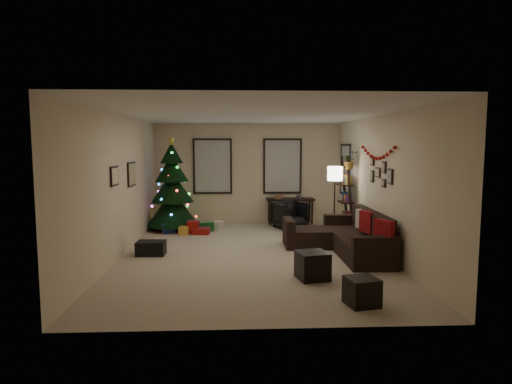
% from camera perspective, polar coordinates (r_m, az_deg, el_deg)
% --- Properties ---
extents(floor, '(7.00, 7.00, 0.00)m').
position_cam_1_polar(floor, '(8.54, -0.49, -8.14)').
color(floor, '#BBA88D').
rests_on(floor, ground).
extents(ceiling, '(7.00, 7.00, 0.00)m').
position_cam_1_polar(ceiling, '(8.29, -0.51, 10.26)').
color(ceiling, white).
rests_on(ceiling, floor).
extents(wall_back, '(5.00, 0.00, 5.00)m').
position_cam_1_polar(wall_back, '(11.79, -1.12, 2.47)').
color(wall_back, beige).
rests_on(wall_back, floor).
extents(wall_front, '(5.00, 0.00, 5.00)m').
position_cam_1_polar(wall_front, '(4.84, 1.00, -2.83)').
color(wall_front, beige).
rests_on(wall_front, floor).
extents(wall_left, '(0.00, 7.00, 7.00)m').
position_cam_1_polar(wall_left, '(8.59, -17.42, 0.82)').
color(wall_left, beige).
rests_on(wall_left, floor).
extents(wall_right, '(0.00, 7.00, 7.00)m').
position_cam_1_polar(wall_right, '(8.76, 16.07, 0.96)').
color(wall_right, beige).
rests_on(wall_right, floor).
extents(window_back_left, '(1.05, 0.06, 1.50)m').
position_cam_1_polar(window_back_left, '(11.77, -5.75, 3.40)').
color(window_back_left, '#728CB2').
rests_on(window_back_left, wall_back).
extents(window_back_right, '(1.05, 0.06, 1.50)m').
position_cam_1_polar(window_back_right, '(11.82, 3.50, 3.43)').
color(window_back_right, '#728CB2').
rests_on(window_back_right, wall_back).
extents(window_right_wall, '(0.06, 0.90, 1.30)m').
position_cam_1_polar(window_right_wall, '(11.18, 11.78, 2.91)').
color(window_right_wall, '#728CB2').
rests_on(window_right_wall, wall_right).
extents(christmas_tree, '(1.28, 1.28, 2.38)m').
position_cam_1_polar(christmas_tree, '(10.97, -11.00, 0.16)').
color(christmas_tree, black).
rests_on(christmas_tree, floor).
extents(presents, '(1.50, 1.01, 0.30)m').
position_cam_1_polar(presents, '(10.76, -8.44, -4.60)').
color(presents, '#14591E').
rests_on(presents, floor).
extents(sofa, '(1.73, 2.53, 0.83)m').
position_cam_1_polar(sofa, '(8.80, 11.77, -6.02)').
color(sofa, black).
rests_on(sofa, floor).
extents(pillow_red_a, '(0.26, 0.42, 0.41)m').
position_cam_1_polar(pillow_red_a, '(7.72, 16.52, -5.06)').
color(pillow_red_a, maroon).
rests_on(pillow_red_a, sofa).
extents(pillow_red_b, '(0.21, 0.43, 0.41)m').
position_cam_1_polar(pillow_red_b, '(8.61, 14.44, -3.85)').
color(pillow_red_b, maroon).
rests_on(pillow_red_b, sofa).
extents(pillow_cream, '(0.17, 0.39, 0.38)m').
position_cam_1_polar(pillow_cream, '(8.93, 13.80, -3.54)').
color(pillow_cream, beige).
rests_on(pillow_cream, sofa).
extents(ottoman_near, '(0.55, 0.55, 0.44)m').
position_cam_1_polar(ottoman_near, '(6.98, 7.46, -9.59)').
color(ottoman_near, black).
rests_on(ottoman_near, floor).
extents(ottoman_far, '(0.47, 0.47, 0.37)m').
position_cam_1_polar(ottoman_far, '(6.02, 13.79, -12.63)').
color(ottoman_far, black).
rests_on(ottoman_far, floor).
extents(desk, '(1.28, 0.46, 0.69)m').
position_cam_1_polar(desk, '(11.67, 4.55, -1.23)').
color(desk, black).
rests_on(desk, floor).
extents(desk_chair, '(0.85, 0.83, 0.69)m').
position_cam_1_polar(desk_chair, '(11.06, 4.47, -3.04)').
color(desk_chair, black).
rests_on(desk_chair, floor).
extents(bookshelf, '(0.30, 0.55, 1.86)m').
position_cam_1_polar(bookshelf, '(10.44, 11.86, -0.62)').
color(bookshelf, black).
rests_on(bookshelf, floor).
extents(potted_plant, '(0.57, 0.52, 0.54)m').
position_cam_1_polar(potted_plant, '(10.18, 12.26, 4.47)').
color(potted_plant, '#4C4C4C').
rests_on(potted_plant, bookshelf).
extents(floor_lamp, '(0.35, 0.35, 1.63)m').
position_cam_1_polar(floor_lamp, '(10.04, 10.38, 1.81)').
color(floor_lamp, black).
rests_on(floor_lamp, floor).
extents(art_map, '(0.04, 0.60, 0.50)m').
position_cam_1_polar(art_map, '(9.33, -16.10, 2.29)').
color(art_map, black).
rests_on(art_map, wall_left).
extents(art_abstract, '(0.04, 0.45, 0.35)m').
position_cam_1_polar(art_abstract, '(8.10, -18.19, 2.01)').
color(art_abstract, black).
rests_on(art_abstract, wall_left).
extents(gallery, '(0.03, 1.25, 0.54)m').
position_cam_1_polar(gallery, '(8.67, 16.14, 2.37)').
color(gallery, black).
rests_on(gallery, wall_right).
extents(garland, '(0.08, 1.90, 0.30)m').
position_cam_1_polar(garland, '(8.81, 15.67, 5.05)').
color(garland, '#A5140C').
rests_on(garland, wall_right).
extents(stocking_left, '(0.20, 0.05, 0.36)m').
position_cam_1_polar(stocking_left, '(11.86, -1.81, 2.82)').
color(stocking_left, '#990F0C').
rests_on(stocking_left, wall_back).
extents(stocking_right, '(0.20, 0.05, 0.36)m').
position_cam_1_polar(stocking_right, '(11.89, -0.22, 2.79)').
color(stocking_right, '#990F0C').
rests_on(stocking_right, wall_back).
extents(storage_bin, '(0.55, 0.38, 0.27)m').
position_cam_1_polar(storage_bin, '(8.65, -13.69, -7.20)').
color(storage_bin, black).
rests_on(storage_bin, floor).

